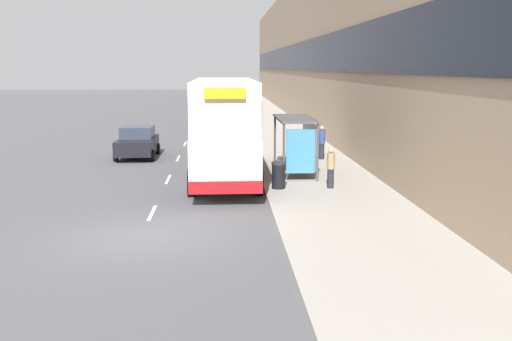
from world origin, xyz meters
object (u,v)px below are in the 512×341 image
at_px(pedestrian_at_shelter, 322,142).
at_px(pedestrian_1, 331,167).
at_px(bus_shelter, 300,135).
at_px(double_decker_bus_near, 224,127).
at_px(car_0, 137,142).
at_px(litter_bin, 278,175).

bearing_deg(pedestrian_at_shelter, pedestrian_1, -97.07).
xyz_separation_m(bus_shelter, pedestrian_1, (0.83, -3.03, -0.92)).
bearing_deg(pedestrian_at_shelter, double_decker_bus_near, -138.38).
bearing_deg(car_0, litter_bin, 126.72).
xyz_separation_m(car_0, litter_bin, (6.75, -9.05, -0.17)).
bearing_deg(double_decker_bus_near, bus_shelter, 6.91).
height_order(pedestrian_at_shelter, pedestrian_1, pedestrian_at_shelter).
bearing_deg(litter_bin, pedestrian_at_shelter, 67.42).
bearing_deg(pedestrian_at_shelter, car_0, 168.28).
height_order(double_decker_bus_near, pedestrian_1, double_decker_bus_near).
distance_m(double_decker_bus_near, pedestrian_1, 5.07).
bearing_deg(litter_bin, pedestrian_1, -0.94).
relative_size(car_0, litter_bin, 3.82).
xyz_separation_m(car_0, pedestrian_1, (8.80, -9.08, 0.12)).
relative_size(double_decker_bus_near, litter_bin, 9.75).
distance_m(bus_shelter, car_0, 10.06).
bearing_deg(bus_shelter, car_0, 142.78).
height_order(double_decker_bus_near, pedestrian_at_shelter, double_decker_bus_near).
bearing_deg(litter_bin, bus_shelter, 67.80).
bearing_deg(pedestrian_1, litter_bin, 179.06).
height_order(car_0, litter_bin, car_0).
bearing_deg(pedestrian_at_shelter, bus_shelter, -112.86).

